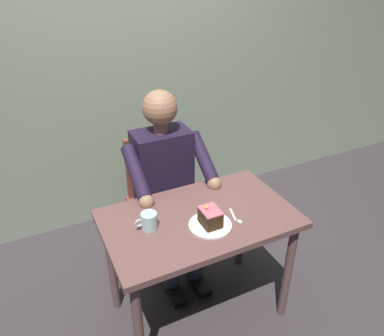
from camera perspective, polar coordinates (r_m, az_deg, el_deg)
name	(u,v)px	position (r m, az deg, el deg)	size (l,w,h in m)	color
ground_plane	(198,309)	(2.55, 0.96, -20.74)	(14.00, 14.00, 0.00)	#393236
cafe_rear_panel	(119,32)	(2.87, -11.14, 19.84)	(6.40, 0.12, 3.00)	gray
dining_table	(199,231)	(2.10, 1.10, -9.64)	(1.04, 0.63, 0.74)	brown
chair	(159,194)	(2.64, -5.08, -3.96)	(0.42, 0.42, 0.91)	brown
seated_person	(167,185)	(2.41, -3.78, -2.62)	(0.53, 0.58, 1.29)	#21162E
dessert_plate	(210,225)	(1.97, 2.79, -8.72)	(0.23, 0.23, 0.01)	white
cake_slice	(210,217)	(1.94, 2.82, -7.52)	(0.09, 0.12, 0.11)	#332010
coffee_cup	(149,221)	(1.94, -6.63, -8.02)	(0.12, 0.08, 0.09)	#A9CCCB
dessert_spoon	(237,218)	(2.03, 6.84, -7.66)	(0.04, 0.14, 0.01)	silver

